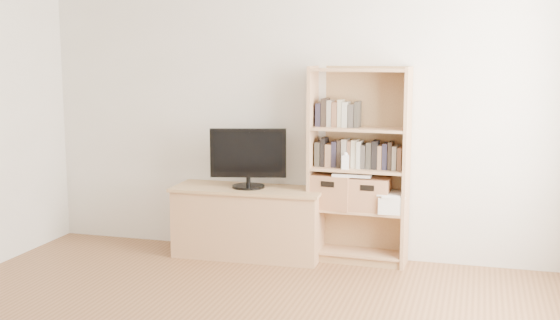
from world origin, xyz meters
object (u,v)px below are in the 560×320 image
at_px(basket_left, 332,191).
at_px(laptop, 353,174).
at_px(television, 248,158).
at_px(basket_right, 370,194).
at_px(baby_monitor, 345,162).
at_px(bookshelf, 358,166).
at_px(tv_stand, 249,223).

distance_m(basket_left, laptop, 0.23).
bearing_deg(television, basket_right, -9.62).
distance_m(baby_monitor, basket_left, 0.29).
xyz_separation_m(bookshelf, television, (-0.90, -0.09, 0.04)).
distance_m(bookshelf, laptop, 0.08).
distance_m(tv_stand, basket_right, 1.05).
relative_size(basket_left, basket_right, 1.05).
height_order(bookshelf, baby_monitor, bookshelf).
xyz_separation_m(television, basket_left, (0.69, 0.09, -0.25)).
relative_size(baby_monitor, laptop, 0.37).
relative_size(bookshelf, baby_monitor, 14.09).
height_order(baby_monitor, basket_right, baby_monitor).
bearing_deg(basket_right, tv_stand, -174.83).
xyz_separation_m(television, basket_right, (1.00, 0.08, -0.26)).
height_order(baby_monitor, laptop, baby_monitor).
height_order(basket_left, laptop, laptop).
distance_m(bookshelf, television, 0.91).
distance_m(bookshelf, basket_right, 0.24).
bearing_deg(basket_right, bookshelf, 175.79).
height_order(bookshelf, basket_left, bookshelf).
xyz_separation_m(tv_stand, baby_monitor, (0.81, 0.00, 0.55)).
bearing_deg(basket_left, bookshelf, 4.03).
distance_m(baby_monitor, laptop, 0.13).
height_order(basket_left, basket_right, basket_left).
height_order(basket_right, laptop, laptop).
relative_size(bookshelf, laptop, 5.19).
xyz_separation_m(bookshelf, baby_monitor, (-0.09, -0.08, 0.04)).
bearing_deg(tv_stand, bookshelf, 3.84).
xyz_separation_m(bookshelf, laptop, (-0.04, -0.02, -0.07)).
bearing_deg(basket_right, laptop, -174.02).
relative_size(tv_stand, laptop, 3.98).
distance_m(television, basket_right, 1.04).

